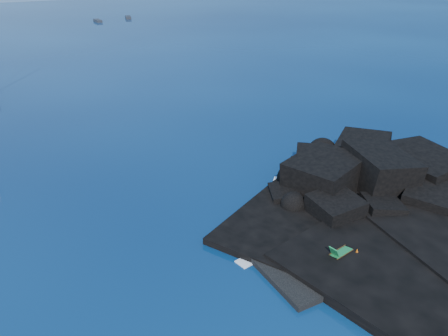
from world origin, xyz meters
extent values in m
plane|color=#031135|center=(0.00, 0.00, 0.00)|extent=(400.00, 400.00, 0.00)
cube|color=black|center=(4.50, 0.50, 0.00)|extent=(9.08, 6.86, 0.70)
cube|color=white|center=(2.83, 0.25, 0.37)|extent=(1.93, 1.20, 0.05)
cone|color=#D2550B|center=(5.70, -0.83, 0.61)|extent=(0.41, 0.41, 0.51)
cube|color=#2A2B30|center=(31.91, 115.78, 0.00)|extent=(2.00, 4.98, 0.65)
cube|color=#25262A|center=(42.35, 118.27, 0.00)|extent=(3.23, 5.36, 0.68)
camera|label=1|loc=(-12.55, -13.69, 16.06)|focal=35.00mm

